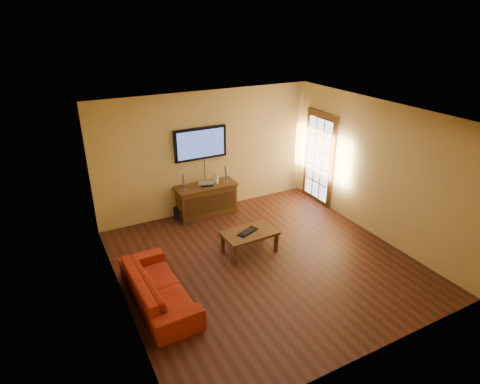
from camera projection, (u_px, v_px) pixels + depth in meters
ground_plane at (265, 262)px, 7.31m from camera, size 5.00×5.00×0.00m
room_walls at (249, 165)px, 7.13m from camera, size 5.00×5.00×5.00m
french_door at (319, 159)px, 9.30m from camera, size 0.07×1.02×2.22m
media_console at (206, 200)px, 8.90m from camera, size 1.36×0.52×0.71m
television at (200, 144)px, 8.56m from camera, size 1.18×0.08×0.70m
coffee_table at (250, 235)px, 7.48m from camera, size 1.02×0.63×0.43m
sofa at (158, 282)px, 6.16m from camera, size 0.62×1.92×0.74m
speaker_left at (184, 183)px, 8.47m from camera, size 0.10×0.10×0.35m
speaker_right at (226, 175)px, 8.87m from camera, size 0.10×0.10×0.37m
av_receiver at (206, 184)px, 8.72m from camera, size 0.37×0.31×0.07m
game_console at (216, 177)px, 8.85m from camera, size 0.05×0.17×0.23m
subwoofer at (181, 213)px, 8.82m from camera, size 0.28×0.28×0.26m
bottle at (191, 220)px, 8.61m from camera, size 0.07×0.07×0.20m
keyboard at (248, 232)px, 7.44m from camera, size 0.47×0.32×0.03m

